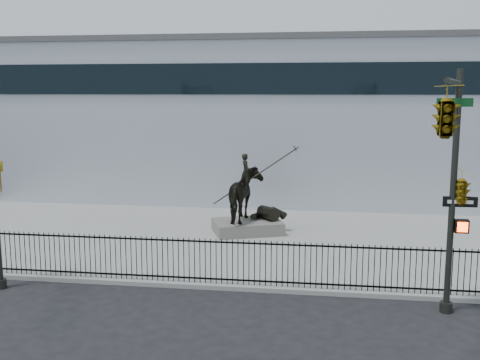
# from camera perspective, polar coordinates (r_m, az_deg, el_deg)

# --- Properties ---
(ground) EXTENTS (120.00, 120.00, 0.00)m
(ground) POSITION_cam_1_polar(r_m,az_deg,el_deg) (17.61, -3.13, -12.24)
(ground) COLOR black
(ground) RESTS_ON ground
(plaza) EXTENTS (30.00, 12.00, 0.15)m
(plaza) POSITION_cam_1_polar(r_m,az_deg,el_deg) (24.15, 0.16, -6.11)
(plaza) COLOR gray
(plaza) RESTS_ON ground
(building) EXTENTS (44.00, 14.00, 9.00)m
(building) POSITION_cam_1_polar(r_m,az_deg,el_deg) (36.28, 3.07, 6.05)
(building) COLOR silver
(building) RESTS_ON ground
(picket_fence) EXTENTS (22.10, 0.10, 1.50)m
(picket_fence) POSITION_cam_1_polar(r_m,az_deg,el_deg) (18.47, -2.38, -8.25)
(picket_fence) COLOR black
(picket_fence) RESTS_ON plaza
(statue_plinth) EXTENTS (3.42, 2.90, 0.54)m
(statue_plinth) POSITION_cam_1_polar(r_m,az_deg,el_deg) (24.99, 0.76, -4.77)
(statue_plinth) COLOR #63615B
(statue_plinth) RESTS_ON plaza
(equestrian_statue) EXTENTS (3.50, 2.85, 3.15)m
(equestrian_statue) POSITION_cam_1_polar(r_m,az_deg,el_deg) (24.71, 0.89, -1.58)
(equestrian_statue) COLOR black
(equestrian_statue) RESTS_ON statue_plinth
(traffic_signal_right) EXTENTS (2.17, 6.86, 7.00)m
(traffic_signal_right) POSITION_cam_1_polar(r_m,az_deg,el_deg) (14.52, 20.89, 2.36)
(traffic_signal_right) COLOR black
(traffic_signal_right) RESTS_ON ground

